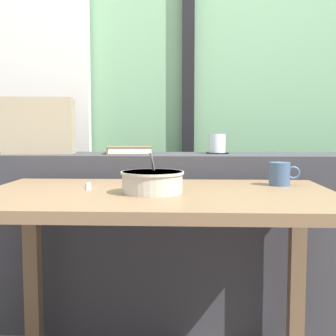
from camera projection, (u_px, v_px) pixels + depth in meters
name	position (u px, v px, depth m)	size (l,w,h in m)	color
outdoor_backdrop	(175.00, 47.00, 2.56)	(4.80, 0.08, 2.80)	#7AAD7F
curtain_left_panel	(41.00, 71.00, 2.51)	(0.56, 0.06, 2.50)	silver
window_divider_post	(188.00, 62.00, 2.50)	(0.07, 0.05, 2.60)	black
dark_console_ledge	(170.00, 239.00, 2.06)	(2.80, 0.34, 0.81)	#38383D
breakfast_table	(157.00, 223.00, 1.46)	(1.18, 0.71, 0.72)	brown
coaster_square	(217.00, 153.00, 2.06)	(0.10, 0.10, 0.01)	black
juice_glass	(217.00, 144.00, 2.05)	(0.08, 0.08, 0.09)	white
closed_book	(129.00, 150.00, 2.05)	(0.22, 0.18, 0.03)	brown
throw_pillow	(39.00, 126.00, 2.04)	(0.32, 0.14, 0.26)	tan
soup_bowl	(152.00, 182.00, 1.42)	(0.21, 0.21, 0.14)	#BCB7A8
fork_utensil	(89.00, 186.00, 1.57)	(0.02, 0.17, 0.01)	silver
ceramic_mug	(280.00, 174.00, 1.61)	(0.11, 0.08, 0.08)	#3D567A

